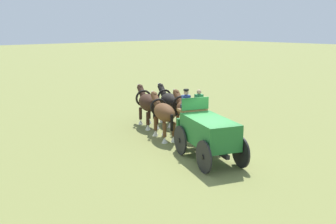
% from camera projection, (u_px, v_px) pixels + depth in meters
% --- Properties ---
extents(ground_plane, '(220.00, 220.00, 0.00)m').
position_uv_depth(ground_plane, '(209.00, 160.00, 16.28)').
color(ground_plane, olive).
extents(show_wagon, '(5.86, 2.96, 2.85)m').
position_uv_depth(show_wagon, '(208.00, 131.00, 16.14)').
color(show_wagon, '#236B2D').
rests_on(show_wagon, ground).
extents(draft_horse_rear_near, '(2.91, 1.56, 2.19)m').
position_uv_depth(draft_horse_rear_near, '(163.00, 113.00, 19.25)').
color(draft_horse_rear_near, brown).
rests_on(draft_horse_rear_near, ground).
extents(draft_horse_rear_off, '(3.00, 1.65, 2.22)m').
position_uv_depth(draft_horse_rear_off, '(187.00, 110.00, 19.68)').
color(draft_horse_rear_off, brown).
rests_on(draft_horse_rear_off, ground).
extents(draft_horse_lead_near, '(2.92, 1.60, 2.22)m').
position_uv_depth(draft_horse_lead_near, '(148.00, 103.00, 21.60)').
color(draft_horse_lead_near, '#331E14').
rests_on(draft_horse_lead_near, ground).
extents(draft_horse_lead_off, '(2.86, 1.53, 2.21)m').
position_uv_depth(draft_horse_lead_off, '(169.00, 101.00, 22.07)').
color(draft_horse_lead_off, black).
rests_on(draft_horse_lead_off, ground).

